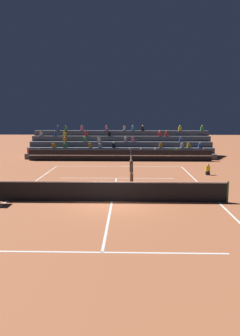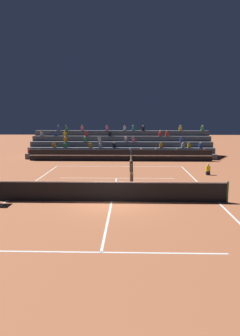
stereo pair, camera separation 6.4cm
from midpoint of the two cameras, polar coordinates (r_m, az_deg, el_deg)
ground_plane at (r=17.12m, az=-1.34°, el=-5.85°), size 120.00×120.00×0.00m
court_lines at (r=17.12m, az=-1.34°, el=-5.84°), size 11.10×23.90×0.01m
tennis_net at (r=16.99m, az=-1.34°, el=-4.08°), size 12.00×0.10×1.10m
sponsor_banner_wall at (r=32.30m, az=0.09°, el=2.23°), size 18.00×0.26×1.10m
bleacher_stand at (r=36.03m, az=0.25°, el=3.69°), size 19.52×4.75×3.38m
ball_kid_courtside at (r=25.52m, az=15.15°, el=-0.43°), size 0.30×0.36×0.84m
tennis_player at (r=20.47m, az=2.07°, el=-0.57°), size 0.34×1.36×2.28m
tennis_ball at (r=18.45m, az=6.09°, el=-4.69°), size 0.07×0.07×0.07m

